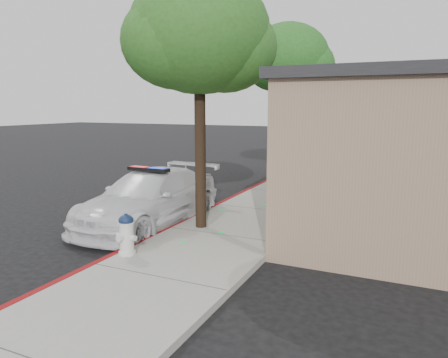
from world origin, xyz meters
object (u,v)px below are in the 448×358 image
at_px(clapboard_building, 435,140).
at_px(fire_hydrant, 126,234).
at_px(street_tree_near, 200,39).
at_px(street_tree_far, 304,98).
at_px(street_tree_mid, 289,62).
at_px(police_car, 149,198).

bearing_deg(clapboard_building, fire_hydrant, -119.45).
distance_m(fire_hydrant, street_tree_near, 5.26).
distance_m(street_tree_near, street_tree_far, 10.15).
xyz_separation_m(fire_hydrant, street_tree_near, (0.49, 2.65, 4.51)).
relative_size(clapboard_building, street_tree_far, 4.30).
bearing_deg(street_tree_mid, fire_hydrant, -91.99).
bearing_deg(clapboard_building, police_car, -131.67).
xyz_separation_m(clapboard_building, street_tree_mid, (-5.96, -0.12, 3.19)).
distance_m(street_tree_mid, street_tree_far, 2.22).
height_order(clapboard_building, fire_hydrant, clapboard_building).
xyz_separation_m(street_tree_mid, street_tree_far, (0.29, 1.60, -1.51)).
bearing_deg(police_car, street_tree_mid, 80.62).
xyz_separation_m(street_tree_near, street_tree_mid, (-0.10, 8.46, 0.18)).
height_order(clapboard_building, street_tree_mid, street_tree_mid).
distance_m(street_tree_near, street_tree_mid, 8.46).
height_order(fire_hydrant, street_tree_near, street_tree_near).
bearing_deg(street_tree_near, clapboard_building, 55.69).
bearing_deg(street_tree_mid, clapboard_building, 1.17).
relative_size(fire_hydrant, street_tree_near, 0.14).
relative_size(clapboard_building, police_car, 3.80).
distance_m(clapboard_building, police_car, 11.50).
bearing_deg(street_tree_near, street_tree_far, 88.91).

